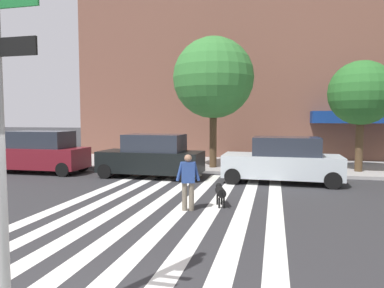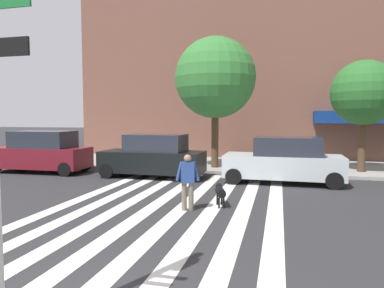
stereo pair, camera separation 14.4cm
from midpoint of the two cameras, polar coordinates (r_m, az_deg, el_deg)
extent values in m
plane|color=#2B2B2D|center=(10.59, -1.31, -10.40)|extent=(160.00, 160.00, 0.00)
cube|color=#989594|center=(19.62, 5.66, -3.40)|extent=(80.00, 6.00, 0.15)
cube|color=silver|center=(12.05, -18.82, -8.81)|extent=(0.45, 12.13, 0.01)
cube|color=silver|center=(11.60, -15.01, -9.22)|extent=(0.45, 12.13, 0.01)
cube|color=silver|center=(11.21, -10.90, -9.63)|extent=(0.45, 12.13, 0.01)
cube|color=silver|center=(10.88, -6.51, -10.01)|extent=(0.45, 12.13, 0.01)
cube|color=silver|center=(10.62, -1.86, -10.34)|extent=(0.45, 12.13, 0.01)
cube|color=silver|center=(10.42, 3.00, -10.62)|extent=(0.45, 12.13, 0.01)
cube|color=silver|center=(10.30, 8.02, -10.84)|extent=(0.45, 12.13, 0.01)
cube|color=silver|center=(10.26, 13.12, -10.97)|extent=(0.45, 12.13, 0.01)
cube|color=navy|center=(22.13, 25.09, 4.03)|extent=(4.87, 1.60, 0.70)
cube|color=black|center=(4.37, -28.06, 13.94)|extent=(0.56, 0.03, 0.20)
cube|color=maroon|center=(18.76, -24.21, -2.04)|extent=(4.83, 1.95, 0.99)
cube|color=#232833|center=(18.57, -23.82, 0.70)|extent=(2.94, 1.69, 0.81)
cylinder|color=black|center=(20.64, -27.07, -2.75)|extent=(0.66, 0.23, 0.66)
cylinder|color=black|center=(17.03, -20.67, -3.96)|extent=(0.66, 0.23, 0.66)
cylinder|color=black|center=(18.46, -17.81, -3.27)|extent=(0.66, 0.23, 0.66)
cube|color=black|center=(15.87, -7.04, -2.87)|extent=(4.70, 1.94, 0.94)
cube|color=#232833|center=(15.72, -6.44, 0.19)|extent=(2.63, 1.67, 0.77)
cylinder|color=black|center=(15.96, -14.35, -4.35)|extent=(0.66, 0.23, 0.66)
cylinder|color=black|center=(17.43, -11.68, -3.59)|extent=(0.66, 0.23, 0.66)
cylinder|color=black|center=(14.55, -1.44, -5.04)|extent=(0.66, 0.23, 0.66)
cylinder|color=black|center=(16.15, 0.21, -4.12)|extent=(0.66, 0.23, 0.66)
cube|color=#B2BCC1|center=(14.89, 14.15, -3.50)|extent=(4.79, 1.99, 0.91)
cube|color=#232833|center=(14.80, 14.95, -0.33)|extent=(2.68, 1.73, 0.75)
cylinder|color=black|center=(14.21, 6.39, -5.30)|extent=(0.66, 0.23, 0.66)
cylinder|color=black|center=(15.93, 7.26, -4.27)|extent=(0.66, 0.23, 0.66)
cylinder|color=black|center=(14.20, 21.84, -5.58)|extent=(0.66, 0.23, 0.66)
cylinder|color=black|center=(15.92, 21.02, -4.52)|extent=(0.66, 0.23, 0.66)
cylinder|color=#4C3823|center=(17.90, 3.26, 1.67)|extent=(0.37, 0.37, 3.45)
sphere|color=#337533|center=(18.00, 3.29, 10.79)|extent=(4.12, 4.12, 4.12)
cylinder|color=#4C3823|center=(18.26, 25.59, 0.43)|extent=(0.35, 0.35, 2.89)
sphere|color=#286628|center=(18.27, 25.82, 7.57)|extent=(3.02, 3.02, 3.02)
cylinder|color=#6B6051|center=(10.17, -1.64, -8.64)|extent=(0.19, 0.19, 0.82)
cylinder|color=#6B6051|center=(10.18, -0.50, -8.62)|extent=(0.19, 0.19, 0.82)
cube|color=navy|center=(10.04, -1.07, -4.68)|extent=(0.43, 0.34, 0.60)
cylinder|color=navy|center=(10.03, -2.45, -4.52)|extent=(0.24, 0.15, 0.57)
cylinder|color=navy|center=(10.05, 0.30, -4.50)|extent=(0.24, 0.15, 0.57)
sphere|color=#936B51|center=(9.99, -1.08, -2.35)|extent=(0.27, 0.27, 0.22)
cylinder|color=black|center=(10.65, 4.33, -7.84)|extent=(0.43, 0.66, 0.26)
sphere|color=black|center=(11.01, 4.05, -6.91)|extent=(0.25, 0.25, 0.20)
cylinder|color=black|center=(10.25, 4.65, -8.04)|extent=(0.10, 0.23, 0.16)
cylinder|color=black|center=(10.91, 3.79, -9.10)|extent=(0.07, 0.07, 0.32)
cylinder|color=black|center=(10.93, 4.53, -9.08)|extent=(0.07, 0.07, 0.32)
cylinder|color=black|center=(10.50, 4.10, -9.64)|extent=(0.07, 0.07, 0.32)
cylinder|color=black|center=(10.52, 4.87, -9.62)|extent=(0.07, 0.07, 0.32)
camera|label=1|loc=(0.07, -90.38, -0.03)|focal=32.47mm
camera|label=2|loc=(0.07, 89.62, 0.03)|focal=32.47mm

